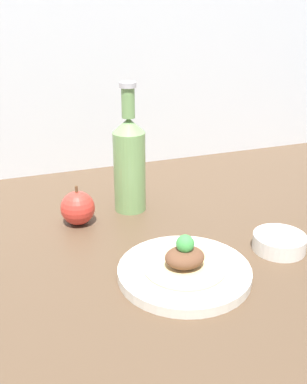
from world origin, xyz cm
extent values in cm
cube|color=brown|center=(0.00, 0.00, -2.00)|extent=(180.00, 110.00, 4.00)
cube|color=silver|center=(0.00, 53.50, 40.00)|extent=(180.00, 3.00, 80.00)
cylinder|color=silver|center=(-1.05, -12.86, 0.97)|extent=(25.20, 25.20, 1.94)
torus|color=silver|center=(-1.05, -12.86, 1.65)|extent=(24.54, 24.54, 1.36)
cylinder|color=#D6BC7F|center=(-1.05, -12.86, 2.14)|extent=(15.67, 15.67, 0.40)
ellipsoid|color=brown|center=(-1.05, -12.86, 4.20)|extent=(7.57, 6.44, 3.73)
sphere|color=green|center=(-1.05, -12.86, 7.09)|extent=(3.41, 3.41, 3.41)
cylinder|color=#729E5B|center=(-1.46, 19.60, 9.87)|extent=(7.78, 7.78, 19.74)
cone|color=#729E5B|center=(-1.46, 19.60, 21.49)|extent=(7.78, 7.78, 3.50)
cylinder|color=#729E5B|center=(-1.46, 19.60, 26.71)|extent=(3.11, 3.11, 6.94)
cylinder|color=#B7B7BC|center=(-1.46, 19.60, 30.78)|extent=(3.89, 3.89, 1.20)
sphere|color=red|center=(-15.29, 16.06, 3.98)|extent=(7.95, 7.95, 7.95)
cylinder|color=brown|center=(-15.29, 16.06, 8.58)|extent=(0.64, 0.64, 1.79)
cylinder|color=silver|center=(21.64, -10.45, 1.70)|extent=(10.98, 10.98, 3.39)
camera|label=1|loc=(-31.44, -78.41, 47.87)|focal=42.00mm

